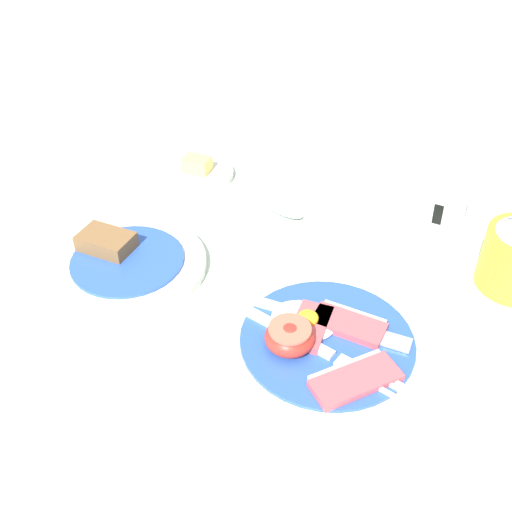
# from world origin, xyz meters

# --- Properties ---
(ground_plane) EXTENTS (3.00, 3.00, 0.00)m
(ground_plane) POSITION_xyz_m (0.00, 0.00, 0.00)
(ground_plane) COLOR #B7CCB7
(breakfast_plate) EXTENTS (0.26, 0.26, 0.04)m
(breakfast_plate) POSITION_xyz_m (0.05, 0.02, 0.01)
(breakfast_plate) COLOR silver
(breakfast_plate) RESTS_ON ground_plane
(bread_plate) EXTENTS (0.19, 0.19, 0.04)m
(bread_plate) POSITION_xyz_m (-0.22, 0.02, 0.01)
(bread_plate) COLOR silver
(bread_plate) RESTS_ON ground_plane
(butter_dish) EXTENTS (0.11, 0.11, 0.03)m
(butter_dish) POSITION_xyz_m (-0.27, 0.24, 0.01)
(butter_dish) COLOR silver
(butter_dish) RESTS_ON ground_plane
(number_card) EXTENTS (0.06, 0.05, 0.07)m
(number_card) POSITION_xyz_m (0.09, 0.29, 0.04)
(number_card) COLOR white
(number_card) RESTS_ON ground_plane
(teaspoon_by_saucer) EXTENTS (0.19, 0.05, 0.01)m
(teaspoon_by_saucer) POSITION_xyz_m (-0.14, 0.23, 0.01)
(teaspoon_by_saucer) COLOR silver
(teaspoon_by_saucer) RESTS_ON ground_plane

